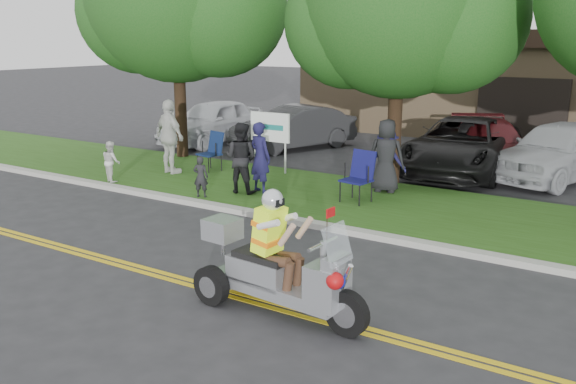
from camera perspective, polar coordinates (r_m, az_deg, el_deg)
The scene contains 23 objects.
ground at distance 10.37m, azimuth -8.73°, elevation -7.12°, with size 120.00×120.00×0.00m, color #28282B.
centerline_near at distance 9.97m, azimuth -10.93°, elevation -8.08°, with size 60.00×0.10×0.01m, color gold.
centerline_far at distance 10.08m, azimuth -10.30°, elevation -7.80°, with size 60.00×0.10×0.01m, color gold.
curb at distance 12.67m, azimuth 0.29°, elevation -2.66°, with size 60.00×0.25×0.12m, color #A8A89E.
grass_verge at distance 14.47m, azimuth 4.80°, elevation -0.56°, with size 60.00×4.00×0.10m, color #274A13.
commercial_building at distance 26.63m, azimuth 22.96°, elevation 9.45°, with size 18.00×8.20×4.00m.
tree_mid at distance 15.62m, azimuth 10.63°, elevation 16.57°, with size 5.88×4.80×7.05m.
business_sign at distance 16.86m, azimuth -1.70°, elevation 5.78°, with size 1.25×0.06×1.75m.
trike_scooter at distance 8.51m, azimuth -1.23°, elevation -7.33°, with size 2.72×0.94×1.78m.
lawn_chair_a at distance 17.23m, azimuth -7.06°, elevation 4.04°, with size 0.69×0.70×1.08m.
lawn_chair_b at distance 13.93m, azimuth 6.73°, elevation 1.78°, with size 0.70×0.72×1.16m.
spectator_adult_left at distance 14.60m, azimuth -2.63°, elevation 3.25°, with size 0.62×0.41×1.71m, color #18163E.
spectator_adult_mid at distance 14.62m, azimuth -4.43°, elevation 3.22°, with size 0.82×0.64×1.70m, color black.
spectator_adult_right at distance 16.96m, azimuth -10.99°, elevation 5.10°, with size 1.18×0.49×2.02m, color silver.
spectator_chair_a at distance 15.03m, azimuth 9.26°, elevation 2.98°, with size 0.96×0.55×1.49m, color #191741.
spectator_chair_b at distance 14.82m, azimuth 9.17°, elevation 3.37°, with size 0.87×0.56×1.77m, color black.
child_left at distance 14.36m, azimuth -8.17°, elevation 1.43°, with size 0.35×0.23×0.97m, color black.
child_right at distance 16.41m, azimuth -16.20°, elevation 2.77°, with size 0.51×0.40×1.06m, color silver.
parked_car_far_left at distance 22.38m, azimuth -7.08°, elevation 6.58°, with size 1.85×4.60×1.57m, color silver.
parked_car_left at distance 20.95m, azimuth 0.51°, elevation 6.02°, with size 1.55×4.46×1.47m, color #28282A.
parked_car_mid at distance 17.98m, azimuth 15.97°, elevation 4.19°, with size 2.54×5.51×1.53m, color black.
parked_car_right at distance 18.81m, azimuth 18.28°, elevation 4.23°, with size 1.95×4.79×1.39m, color #4B1114.
parked_car_far_right at distance 17.88m, azimuth 24.07°, elevation 3.56°, with size 1.90×4.72×1.61m, color #ADAFB4.
Camera 1 is at (6.40, -7.23, 3.76)m, focal length 38.00 mm.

